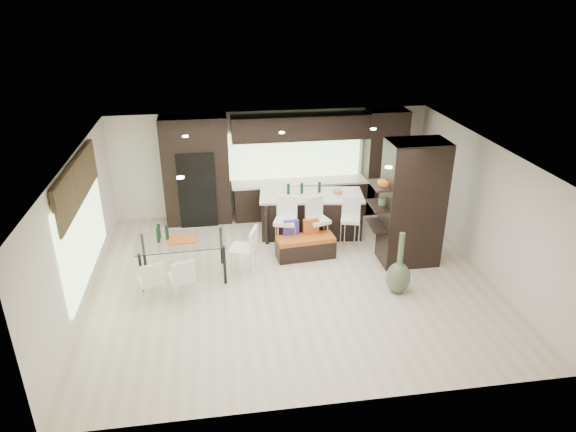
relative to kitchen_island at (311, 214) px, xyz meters
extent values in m
plane|color=beige|center=(-0.77, -2.05, -0.51)|extent=(8.00, 8.00, 0.00)
cube|color=silver|center=(-0.77, 1.45, 0.84)|extent=(8.00, 0.02, 2.70)
cube|color=silver|center=(-4.77, -2.05, 0.84)|extent=(0.02, 7.00, 2.70)
cube|color=silver|center=(3.23, -2.05, 0.84)|extent=(0.02, 7.00, 2.70)
cube|color=white|center=(-0.77, -2.05, 2.19)|extent=(8.00, 7.00, 0.02)
cube|color=#B2D199|center=(-4.73, -1.85, 0.84)|extent=(0.04, 3.20, 1.90)
cube|color=#B2D199|center=(-0.17, 1.41, 1.04)|extent=(3.40, 0.04, 1.20)
cube|color=brown|center=(-4.70, -1.85, 1.74)|extent=(0.08, 3.00, 0.80)
cube|color=white|center=(-0.77, -1.80, 2.17)|extent=(4.00, 3.00, 0.02)
cube|color=black|center=(-0.27, 1.12, 0.84)|extent=(6.80, 0.68, 2.70)
cube|color=black|center=(-2.67, 1.07, 0.44)|extent=(0.90, 0.68, 1.90)
cube|color=black|center=(1.83, -1.65, 0.84)|extent=(1.20, 0.80, 2.70)
cube|color=black|center=(0.00, 0.00, 0.00)|extent=(2.54, 1.35, 1.01)
cube|color=white|center=(-0.75, -0.85, 0.01)|extent=(0.58, 0.58, 1.04)
cube|color=white|center=(0.00, -0.84, -0.01)|extent=(0.55, 0.55, 0.99)
cube|color=white|center=(0.75, -0.83, -0.03)|extent=(0.52, 0.52, 0.95)
cube|color=black|center=(-0.34, -1.17, -0.26)|extent=(1.32, 0.61, 0.49)
cube|color=white|center=(-2.96, -1.64, -0.08)|extent=(1.81, 1.08, 0.85)
cube|color=white|center=(-2.96, -2.44, -0.09)|extent=(0.56, 0.56, 0.82)
cube|color=white|center=(-3.52, -2.44, -0.10)|extent=(0.56, 0.56, 0.82)
cube|color=white|center=(-1.74, -1.64, -0.03)|extent=(0.65, 0.65, 0.95)
camera|label=1|loc=(-2.21, -11.03, 5.02)|focal=32.00mm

